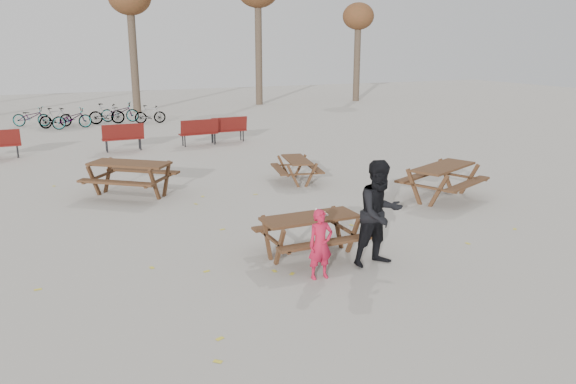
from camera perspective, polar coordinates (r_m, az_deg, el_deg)
name	(u,v)px	position (r m, az deg, el deg)	size (l,w,h in m)	color
ground	(310,256)	(10.66, 2.22, -6.46)	(80.00, 80.00, 0.00)	gray
main_picnic_table	(310,226)	(10.46, 2.26, -3.47)	(1.80, 1.45, 0.78)	#3A2415
food_tray	(323,215)	(10.46, 3.53, -2.32)	(0.18, 0.11, 0.04)	white
bread_roll	(323,213)	(10.44, 3.53, -2.10)	(0.14, 0.06, 0.05)	tan
soda_bottle	(316,213)	(10.35, 2.89, -2.17)	(0.07, 0.07, 0.17)	silver
child	(320,244)	(9.49, 3.32, -5.33)	(0.44, 0.29, 1.21)	#B41634
adult	(380,213)	(10.07, 9.32, -2.16)	(0.94, 0.73, 1.92)	black
picnic_table_east	(442,182)	(14.89, 15.42, 0.95)	(2.01, 1.62, 0.87)	#3A2415
picnic_table_north	(131,179)	(15.21, -15.71, 1.27)	(2.06, 1.66, 0.89)	#3A2415
picnic_table_far	(297,170)	(16.18, 0.90, 2.23)	(1.55, 1.25, 0.67)	#3A2415
park_bench_row	(142,135)	(21.99, -14.62, 5.61)	(9.91, 0.78, 1.03)	maroon
bicycle_row	(88,115)	(29.22, -19.67, 7.35)	(7.12, 2.66, 1.02)	black
tree_row	(126,1)	(34.52, -16.13, 18.18)	(32.17, 3.52, 8.26)	#382B21
fallen_leaves	(281,216)	(13.00, -0.71, -2.47)	(11.00, 11.00, 0.01)	gold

